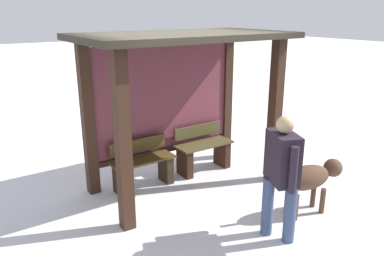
{
  "coord_description": "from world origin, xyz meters",
  "views": [
    {
      "loc": [
        -2.98,
        -4.53,
        2.65
      ],
      "look_at": [
        -0.06,
        -0.26,
        1.02
      ],
      "focal_mm": 35.2,
      "sensor_mm": 36.0,
      "label": 1
    }
  ],
  "objects": [
    {
      "name": "bench_center_inside",
      "position": [
        0.58,
        0.32,
        0.34
      ],
      "size": [
        0.99,
        0.4,
        0.77
      ],
      "color": "#483F21",
      "rests_on": "ground"
    },
    {
      "name": "person_walking",
      "position": [
        0.12,
        -1.83,
        0.9
      ],
      "size": [
        0.42,
        0.64,
        1.54
      ],
      "color": "#261E2A",
      "rests_on": "ground"
    },
    {
      "name": "bench_left_inside",
      "position": [
        -0.58,
        0.32,
        0.34
      ],
      "size": [
        0.99,
        0.36,
        0.75
      ],
      "color": "#443414",
      "rests_on": "ground"
    },
    {
      "name": "ground_plane",
      "position": [
        0.0,
        0.0,
        0.0
      ],
      "size": [
        60.0,
        60.0,
        0.0
      ],
      "primitive_type": "plane",
      "color": "silver"
    },
    {
      "name": "dog",
      "position": [
        0.93,
        -1.64,
        0.51
      ],
      "size": [
        1.03,
        0.43,
        0.72
      ],
      "color": "#523826",
      "rests_on": "ground"
    },
    {
      "name": "bus_shelter",
      "position": [
        0.0,
        0.19,
        1.7
      ],
      "size": [
        3.05,
        1.69,
        2.35
      ],
      "color": "#331E14",
      "rests_on": "ground"
    }
  ]
}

